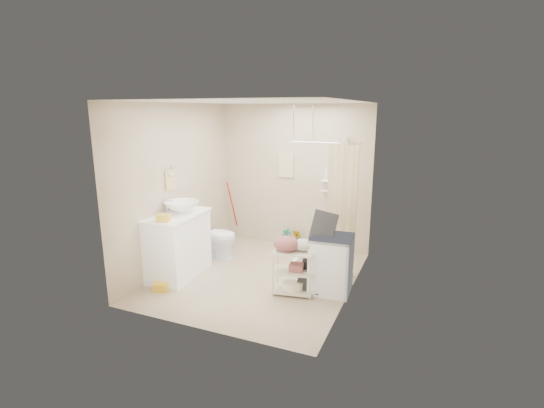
{
  "coord_description": "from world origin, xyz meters",
  "views": [
    {
      "loc": [
        2.37,
        -5.08,
        2.49
      ],
      "look_at": [
        0.13,
        0.25,
        1.1
      ],
      "focal_mm": 26.0,
      "sensor_mm": 36.0,
      "label": 1
    }
  ],
  "objects_px": {
    "washing_machine": "(331,264)",
    "laundry_rack": "(293,268)",
    "toilet": "(216,235)",
    "vanity": "(178,245)"
  },
  "relations": [
    {
      "from": "washing_machine",
      "to": "laundry_rack",
      "type": "height_order",
      "value": "washing_machine"
    },
    {
      "from": "washing_machine",
      "to": "vanity",
      "type": "bearing_deg",
      "value": -174.88
    },
    {
      "from": "toilet",
      "to": "laundry_rack",
      "type": "xyz_separation_m",
      "value": [
        1.72,
        -0.84,
        -0.0
      ]
    },
    {
      "from": "vanity",
      "to": "washing_machine",
      "type": "relative_size",
      "value": 1.37
    },
    {
      "from": "vanity",
      "to": "toilet",
      "type": "relative_size",
      "value": 1.46
    },
    {
      "from": "washing_machine",
      "to": "laundry_rack",
      "type": "xyz_separation_m",
      "value": [
        -0.46,
        -0.29,
        -0.03
      ]
    },
    {
      "from": "toilet",
      "to": "laundry_rack",
      "type": "bearing_deg",
      "value": -116.23
    },
    {
      "from": "washing_machine",
      "to": "toilet",
      "type": "bearing_deg",
      "value": 162.05
    },
    {
      "from": "toilet",
      "to": "laundry_rack",
      "type": "height_order",
      "value": "toilet"
    },
    {
      "from": "toilet",
      "to": "vanity",
      "type": "bearing_deg",
      "value": 172.28
    }
  ]
}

